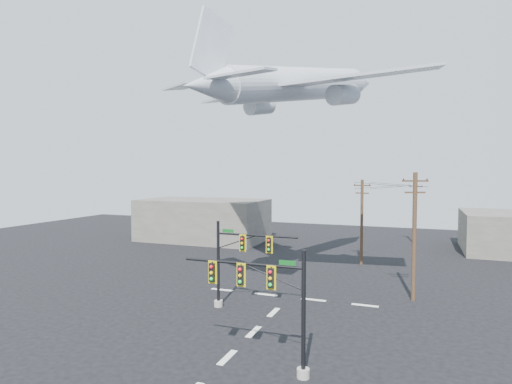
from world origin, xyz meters
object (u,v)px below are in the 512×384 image
at_px(utility_pole_a, 414,234).
at_px(airliner, 299,85).
at_px(utility_pole_b, 362,220).
at_px(signal_mast_near, 271,302).
at_px(utility_pole_c, 415,212).
at_px(signal_mast_far, 234,262).

distance_m(utility_pole_a, airliner, 16.02).
bearing_deg(utility_pole_a, utility_pole_b, 96.61).
xyz_separation_m(signal_mast_near, utility_pole_c, (6.51, 42.91, 0.88)).
xyz_separation_m(utility_pole_c, airliner, (-9.71, -25.82, 13.34)).
distance_m(signal_mast_near, utility_pole_b, 27.12).
height_order(signal_mast_near, airliner, airliner).
relative_size(signal_mast_near, utility_pole_b, 0.74).
distance_m(signal_mast_near, utility_pole_a, 16.88).
relative_size(signal_mast_near, signal_mast_far, 1.06).
distance_m(signal_mast_near, airliner, 22.46).
bearing_deg(signal_mast_near, signal_mast_far, 124.08).
xyz_separation_m(signal_mast_near, signal_mast_far, (-5.77, 8.53, -0.14)).
bearing_deg(utility_pole_b, utility_pole_c, 84.82).
xyz_separation_m(utility_pole_a, airliner, (-9.80, 1.64, 12.56)).
relative_size(signal_mast_near, utility_pole_c, 0.80).
bearing_deg(utility_pole_c, airliner, -110.17).
bearing_deg(airliner, signal_mast_far, -175.48).
xyz_separation_m(signal_mast_near, airliner, (-3.20, 17.09, 14.22)).
height_order(signal_mast_far, utility_pole_a, utility_pole_a).
height_order(utility_pole_c, airliner, airliner).
bearing_deg(utility_pole_a, utility_pole_c, 71.69).
height_order(utility_pole_a, utility_pole_b, utility_pole_a).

